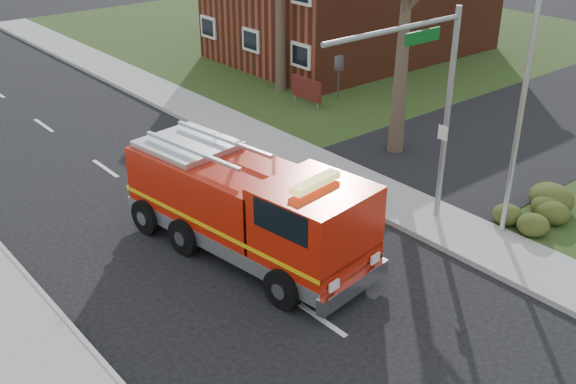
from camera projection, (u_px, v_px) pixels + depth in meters
ground at (319, 318)px, 17.13m from camera, size 120.00×120.00×0.00m
sidewalk_right at (468, 237)px, 20.66m from camera, size 2.40×80.00×0.15m
health_center_sign at (306, 89)px, 31.38m from camera, size 0.12×2.00×1.40m
hedge_corner at (550, 207)px, 21.35m from camera, size 2.80×2.00×0.90m
traffic_signal_mast at (423, 86)px, 19.07m from camera, size 5.29×0.18×6.80m
streetlight_pole at (523, 95)px, 18.87m from camera, size 1.48×0.16×8.40m
fire_engine at (249, 209)px, 19.37m from camera, size 3.88×8.19×3.18m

